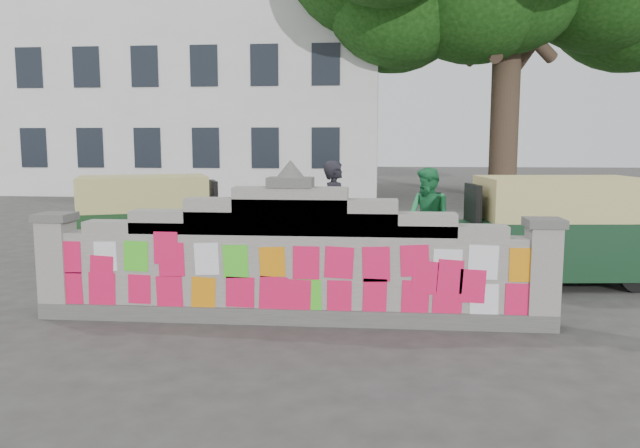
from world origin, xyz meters
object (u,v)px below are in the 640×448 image
Objects in this scene: rickshaw_left at (148,217)px; rickshaw_right at (553,229)px; cyclist_rider at (336,229)px; cyclist_bike at (335,250)px; pedestrian at (429,218)px.

rickshaw_left is 7.10m from rickshaw_right.
cyclist_rider is 0.57× the size of rickshaw_left.
cyclist_rider reaches higher than rickshaw_right.
rickshaw_left reaches higher than cyclist_bike.
cyclist_rider is 0.54× the size of rickshaw_right.
pedestrian reaches higher than cyclist_bike.
cyclist_rider is (0.00, 0.00, 0.35)m from cyclist_bike.
rickshaw_right reaches higher than cyclist_bike.
pedestrian reaches higher than rickshaw_right.
pedestrian reaches higher than cyclist_rider.
cyclist_bike is at bearing 89.00° from cyclist_rider.
cyclist_bike is 0.35m from cyclist_rider.
cyclist_bike is at bearing -42.08° from rickshaw_left.
rickshaw_left is at bearing 68.79° from cyclist_bike.
rickshaw_right is (7.00, -1.19, 0.04)m from rickshaw_left.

